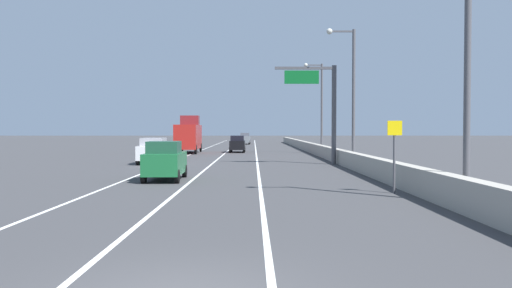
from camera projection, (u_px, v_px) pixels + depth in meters
name	position (u px, v px, depth m)	size (l,w,h in m)	color
ground_plane	(245.00, 148.00, 71.91)	(320.00, 320.00, 0.00)	#38383A
lane_stripe_left	(200.00, 151.00, 62.88)	(0.16, 130.00, 0.00)	silver
lane_stripe_center	(228.00, 151.00, 62.90)	(0.16, 130.00, 0.00)	silver
lane_stripe_right	(256.00, 151.00, 62.92)	(0.16, 130.00, 0.00)	silver
jersey_barrier_right	(324.00, 152.00, 47.94)	(0.60, 120.00, 1.10)	#9E998E
overhead_sign_gantry	(324.00, 102.00, 38.35)	(4.68, 0.36, 7.50)	#47474C
speed_advisory_sign	(394.00, 151.00, 20.88)	(0.60, 0.11, 3.00)	#4C4C51
lamp_post_right_near	(460.00, 41.00, 17.89)	(2.14, 0.44, 10.05)	#4C4C51
lamp_post_right_second	(350.00, 87.00, 37.18)	(2.14, 0.44, 10.05)	#4C4C51
lamp_post_right_third	(320.00, 102.00, 56.47)	(2.14, 0.44, 10.05)	#4C4C51
car_black_0	(237.00, 144.00, 59.10)	(1.80, 4.30, 1.96)	black
car_gray_1	(245.00, 139.00, 92.85)	(1.95, 4.84, 2.08)	slate
car_green_2	(165.00, 161.00, 26.32)	(1.93, 4.14, 2.04)	#196033
car_white_3	(155.00, 151.00, 39.22)	(2.04, 4.47, 2.01)	white
box_truck	(189.00, 136.00, 57.72)	(2.58, 7.63, 4.29)	#A51E19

